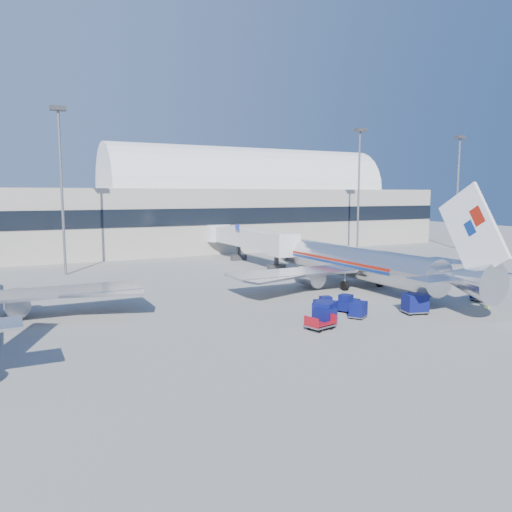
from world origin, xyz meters
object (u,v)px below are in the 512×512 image
jetbridge_near (244,238)px  barrier_near (423,281)px  cart_train_c (325,317)px  barrier_mid (443,279)px  ramp_worker (487,298)px  cart_train_b (325,312)px  barrier_far (461,277)px  cart_open_red (320,324)px  mast_west (61,166)px  tug_lead (348,303)px  cart_solo_near (415,303)px  mast_far_east (458,175)px  tug_right (419,289)px  cart_train_a (358,309)px  tug_left (324,304)px  cart_solo_far (482,292)px  mast_east (359,173)px  airliner_main (358,263)px

jetbridge_near → barrier_near: 30.82m
cart_train_c → barrier_mid: bearing=6.3°
barrier_near → ramp_worker: bearing=-106.8°
cart_train_b → cart_train_c: cart_train_b is taller
barrier_near → barrier_far: (6.60, 0.00, 0.00)m
cart_train_b → cart_open_red: bearing=-169.3°
mast_west → tug_lead: bearing=-58.3°
barrier_near → cart_solo_near: (-11.66, -10.59, 0.55)m
mast_west → mast_far_east: 75.00m
tug_lead → tug_right: tug_lead is taller
mast_far_east → tug_lead: bearing=-146.9°
tug_lead → barrier_near: bearing=-2.8°
barrier_mid → cart_train_c: bearing=-157.1°
mast_far_east → cart_train_a: size_ratio=10.77×
tug_left → cart_train_c: 5.61m
cart_open_red → ramp_worker: size_ratio=1.34×
barrier_mid → mast_west: bearing=145.9°
cart_train_c → cart_solo_far: cart_solo_far is taller
mast_far_east → ramp_worker: bearing=-135.5°
tug_lead → tug_right: (11.70, 2.70, -0.13)m
mast_far_east → cart_train_a: 67.52m
tug_lead → mast_west: bearing=96.3°
barrier_near → mast_east: bearing=66.8°
tug_lead → barrier_far: bearing=-8.8°
airliner_main → cart_solo_near: bearing=-105.6°
barrier_far → cart_train_b: bearing=-160.6°
mast_east → barrier_near: size_ratio=7.53×
ramp_worker → barrier_mid: bearing=-63.8°
mast_west → ramp_worker: mast_west is taller
cart_train_a → cart_train_b: (-3.76, -0.24, 0.22)m
mast_west → cart_solo_far: bearing=-45.7°
barrier_mid → cart_solo_near: (-14.96, -10.59, 0.55)m
tug_lead → cart_train_a: bearing=-133.2°
mast_east → barrier_far: bearing=-100.9°
cart_train_c → cart_solo_near: cart_solo_near is taller
jetbridge_near → cart_train_c: size_ratio=13.26×
tug_lead → tug_left: 2.29m
tug_right → cart_open_red: tug_right is taller
tug_lead → airliner_main: bearing=22.4°
airliner_main → cart_open_red: 20.14m
tug_right → cart_solo_near: size_ratio=0.95×
barrier_far → tug_left: size_ratio=1.23×
barrier_near → cart_train_c: (-21.64, -10.51, 0.38)m
tug_right → airliner_main: bearing=141.5°
cart_open_red → cart_train_c: bearing=22.8°
airliner_main → cart_solo_near: size_ratio=15.25×
airliner_main → barrier_far: bearing=-9.7°
tug_left → cart_solo_far: bearing=-92.9°
mast_far_east → barrier_near: 48.57m
mast_west → tug_left: (19.45, -33.83, -14.11)m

